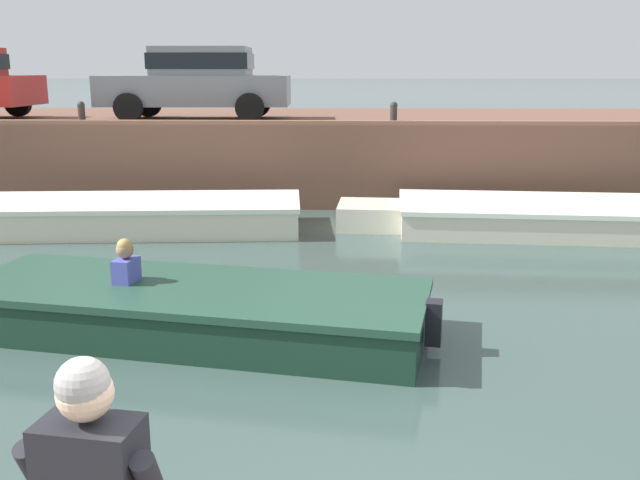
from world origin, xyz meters
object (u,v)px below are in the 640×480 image
Objects in this scene: boat_moored_west_cream at (121,215)px; boat_moored_central_cream at (546,217)px; mooring_bollard_mid at (394,112)px; mooring_bollard_west at (81,112)px; car_left_inner_grey at (198,80)px; motorboat_passing at (171,308)px.

boat_moored_west_cream is 1.00× the size of boat_moored_central_cream.
boat_moored_central_cream is 3.70m from mooring_bollard_mid.
boat_moored_central_cream is 15.58× the size of mooring_bollard_west.
car_left_inner_grey reaches higher than mooring_bollard_mid.
motorboat_passing is 13.80× the size of mooring_bollard_mid.
boat_moored_west_cream is 1.13× the size of motorboat_passing.
car_left_inner_grey is (0.78, 3.52, 2.28)m from boat_moored_west_cream.
mooring_bollard_mid is at bearing 67.92° from motorboat_passing.
boat_moored_west_cream is 15.59× the size of mooring_bollard_west.
mooring_bollard_west is 6.30m from mooring_bollard_mid.
car_left_inner_grey is 9.21× the size of mooring_bollard_mid.
boat_moored_central_cream is 1.69× the size of car_left_inner_grey.
motorboat_passing is at bearing -67.59° from boat_moored_west_cream.
boat_moored_west_cream is 7.52m from boat_moored_central_cream.
mooring_bollard_mid reaches higher than boat_moored_west_cream.
boat_moored_west_cream is 5.67m from mooring_bollard_mid.
boat_moored_west_cream is 15.59× the size of mooring_bollard_mid.
mooring_bollard_west reaches higher than boat_moored_west_cream.
motorboat_passing is 13.80× the size of mooring_bollard_west.
car_left_inner_grey reaches higher than motorboat_passing.
motorboat_passing is at bearing -112.08° from mooring_bollard_mid.
mooring_bollard_mid is (2.90, 7.16, 1.68)m from motorboat_passing.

